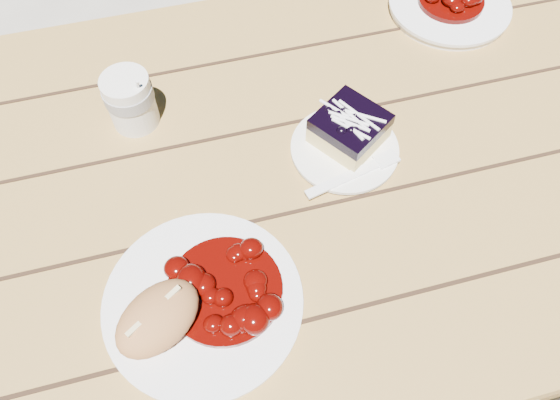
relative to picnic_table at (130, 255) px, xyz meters
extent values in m
plane|color=#A09A90|center=(0.00, 0.00, -0.59)|extent=(60.00, 60.00, 0.00)
cube|color=olive|center=(0.00, 0.00, 0.14)|extent=(2.00, 0.80, 0.05)
cube|color=olive|center=(0.88, 0.32, -0.24)|extent=(0.07, 0.07, 0.70)
cube|color=olive|center=(0.00, 0.65, -0.15)|extent=(1.80, 0.25, 0.04)
cube|color=olive|center=(0.80, 0.65, -0.38)|extent=(0.06, 0.06, 0.42)
cylinder|color=white|center=(0.11, -0.19, 0.17)|extent=(0.25, 0.25, 0.02)
ellipsoid|color=#B37845|center=(0.06, -0.21, 0.21)|extent=(0.14, 0.13, 0.06)
cylinder|color=white|center=(0.37, 0.00, 0.17)|extent=(0.16, 0.16, 0.01)
cube|color=#F4DB85|center=(0.38, 0.02, 0.19)|extent=(0.13, 0.13, 0.03)
cube|color=black|center=(0.38, 0.02, 0.21)|extent=(0.13, 0.13, 0.02)
cylinder|color=white|center=(0.07, 0.15, 0.21)|extent=(0.07, 0.07, 0.09)
cylinder|color=white|center=(0.66, 0.27, 0.17)|extent=(0.22, 0.22, 0.02)
camera|label=1|loc=(0.14, -0.46, 0.84)|focal=35.00mm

